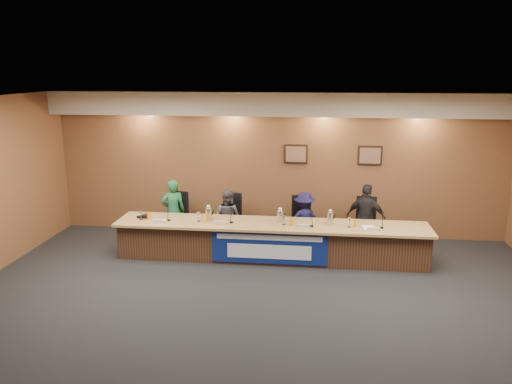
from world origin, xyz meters
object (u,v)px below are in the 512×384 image
speakerphone (145,216)px  office_chair_b (229,222)px  carafe_left (209,214)px  carafe_right (330,218)px  panelist_b (228,217)px  banner (269,248)px  office_chair_d (365,227)px  panelist_a (173,211)px  office_chair_c (304,224)px  office_chair_a (175,220)px  panelist_c (304,220)px  dais_body (271,242)px  panelist_d (366,218)px  carafe_mid (280,216)px

speakerphone → office_chair_b: bearing=26.0°
carafe_left → carafe_right: 2.38m
carafe_left → panelist_b: bearing=69.8°
banner → carafe_right: carafe_right is taller
panelist_b → office_chair_d: panelist_b is taller
panelist_a → office_chair_c: bearing=161.3°
office_chair_a → office_chair_c: same height
office_chair_a → carafe_right: (3.31, -0.82, 0.40)m
banner → panelist_c: panelist_c is taller
panelist_a → carafe_left: bearing=122.2°
office_chair_d → panelist_c: bearing=-168.4°
carafe_left → office_chair_d: bearing=14.3°
office_chair_c → panelist_a: bearing=163.1°
banner → office_chair_a: banner is taller
dais_body → office_chair_d: bearing=22.9°
panelist_d → speakerphone: bearing=29.6°
office_chair_d → office_chair_a: bearing=-172.9°
panelist_a → office_chair_a: 0.24m
panelist_b → panelist_c: size_ratio=1.02×
office_chair_a → dais_body: bearing=-3.5°
dais_body → office_chair_a: (-2.17, 0.80, 0.13)m
dais_body → office_chair_d: 2.06m
office_chair_a → carafe_right: 3.43m
office_chair_c → carafe_right: 1.04m
dais_body → panelist_a: panelist_a is taller
panelist_d → office_chair_d: panelist_d is taller
panelist_d → office_chair_b: (-2.88, 0.10, -0.22)m
office_chair_b → dais_body: bearing=-25.2°
panelist_a → carafe_mid: 2.45m
carafe_right → panelist_b: bearing=161.3°
dais_body → office_chair_b: (-0.99, 0.80, 0.13)m
panelist_c → carafe_left: size_ratio=4.73×
panelist_a → office_chair_c: (2.80, 0.10, -0.22)m
office_chair_d → speakerphone: bearing=-163.1°
panelist_a → panelist_d: panelist_d is taller
office_chair_a → carafe_left: 1.29m
panelist_c → speakerphone: size_ratio=3.74×
dais_body → banner: size_ratio=2.73×
panelist_b → carafe_left: size_ratio=4.82×
dais_body → office_chair_c: size_ratio=12.50×
office_chair_c → carafe_left: carafe_left is taller
dais_body → office_chair_b: bearing=140.9°
office_chair_c → office_chair_d: (1.27, 0.00, 0.00)m
banner → carafe_mid: bearing=68.6°
panelist_c → office_chair_a: 2.80m
panelist_c → office_chair_a: bearing=-17.2°
dais_body → banner: (0.00, -0.41, 0.03)m
panelist_a → office_chair_d: panelist_a is taller
panelist_b → office_chair_a: panelist_b is taller
office_chair_a → office_chair_b: size_ratio=1.00×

